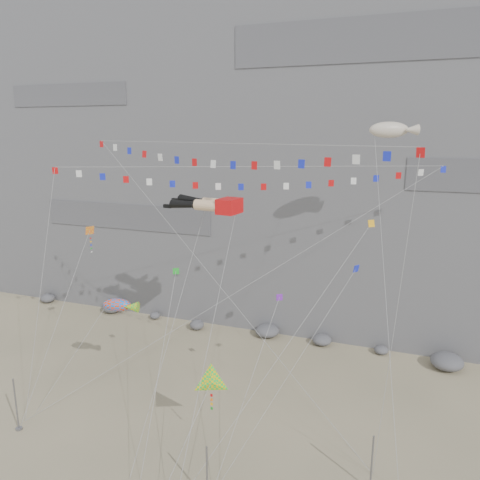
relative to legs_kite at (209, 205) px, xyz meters
The scene contains 18 objects.
ground 17.70m from the legs_kite, 71.85° to the right, with size 120.00×120.00×0.00m, color tan.
cliff 26.22m from the legs_kite, 84.20° to the left, with size 80.00×28.00×50.00m, color slate.
talus_boulders 18.07m from the legs_kite, 75.27° to the left, with size 60.00×3.00×1.20m, color slate, non-canonical shape.
anchor_pole_left 21.34m from the legs_kite, 128.90° to the right, with size 0.12×0.12×4.21m, color slate.
anchor_pole_center 20.77m from the legs_kite, 67.41° to the right, with size 0.12×0.12×3.80m, color slate.
anchor_pole_right 22.75m from the legs_kite, 33.14° to the right, with size 0.12×0.12×3.83m, color slate.
legs_kite is the anchor object (origin of this frame).
flag_banner_upper 4.89m from the legs_kite, ahead, with size 29.61×18.65×26.80m.
flag_banner_lower 8.24m from the legs_kite, 56.84° to the right, with size 25.82×7.70×24.27m.
harlequin_kite 10.95m from the legs_kite, 163.81° to the right, with size 1.56×10.49×16.44m.
fish_windsock 11.28m from the legs_kite, 133.60° to the right, with size 6.92×5.69×10.56m.
delta_kite 15.11m from the legs_kite, 66.35° to the right, with size 2.62×6.60×7.99m.
blimp_windsock 15.83m from the legs_kite, 16.65° to the left, with size 5.12×15.72×26.33m.
small_kite_a 2.14m from the legs_kite, 125.06° to the left, with size 2.33×16.89×22.27m.
small_kite_b 10.61m from the legs_kite, 30.82° to the right, with size 2.19×9.71×13.48m.
small_kite_c 7.36m from the legs_kite, 93.78° to the right, with size 2.16×9.17×14.34m.
small_kite_d 13.34m from the legs_kite, ahead, with size 9.79×14.37×22.33m.
small_kite_e 14.04m from the legs_kite, 20.14° to the right, with size 7.50×8.65×16.50m.
Camera 1 is at (13.58, -28.50, 21.94)m, focal length 35.00 mm.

